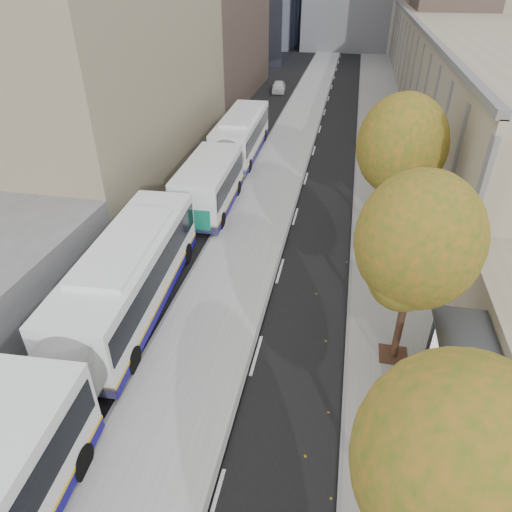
% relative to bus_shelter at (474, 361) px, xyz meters
% --- Properties ---
extents(bus_platform, '(4.25, 150.00, 0.15)m').
position_rel_bus_shelter_xyz_m(bus_platform, '(-9.56, 24.04, -2.11)').
color(bus_platform, '#A4A4A4').
rests_on(bus_platform, ground).
extents(sidewalk, '(4.75, 150.00, 0.08)m').
position_rel_bus_shelter_xyz_m(sidewalk, '(-1.56, 24.04, -2.15)').
color(sidewalk, gray).
rests_on(sidewalk, ground).
extents(building_tan, '(18.00, 92.00, 8.00)m').
position_rel_bus_shelter_xyz_m(building_tan, '(9.81, 53.04, 1.81)').
color(building_tan, tan).
rests_on(building_tan, ground).
extents(bus_shelter, '(1.90, 4.40, 2.53)m').
position_rel_bus_shelter_xyz_m(bus_shelter, '(0.00, 0.00, 0.00)').
color(bus_shelter, '#383A3F').
rests_on(bus_shelter, sidewalk).
extents(tree_b, '(4.00, 4.00, 6.97)m').
position_rel_bus_shelter_xyz_m(tree_b, '(-2.09, -5.96, 2.85)').
color(tree_b, black).
rests_on(tree_b, sidewalk).
extents(tree_c, '(4.20, 4.20, 7.28)m').
position_rel_bus_shelter_xyz_m(tree_c, '(-2.09, 2.04, 3.06)').
color(tree_c, black).
rests_on(tree_c, sidewalk).
extents(tree_d, '(4.40, 4.40, 7.60)m').
position_rel_bus_shelter_xyz_m(tree_d, '(-2.09, 11.04, 3.28)').
color(tree_d, black).
rests_on(tree_d, sidewalk).
extents(bus_near, '(3.96, 19.39, 3.21)m').
position_rel_bus_shelter_xyz_m(bus_near, '(-12.94, -1.36, -0.44)').
color(bus_near, white).
rests_on(bus_near, ground).
extents(bus_far, '(3.27, 18.73, 3.11)m').
position_rel_bus_shelter_xyz_m(bus_far, '(-12.82, 18.60, -0.49)').
color(bus_far, white).
rests_on(bus_far, ground).
extents(distant_car, '(1.90, 3.92, 1.29)m').
position_rel_bus_shelter_xyz_m(distant_car, '(-13.50, 45.03, -1.54)').
color(distant_car, white).
rests_on(distant_car, ground).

